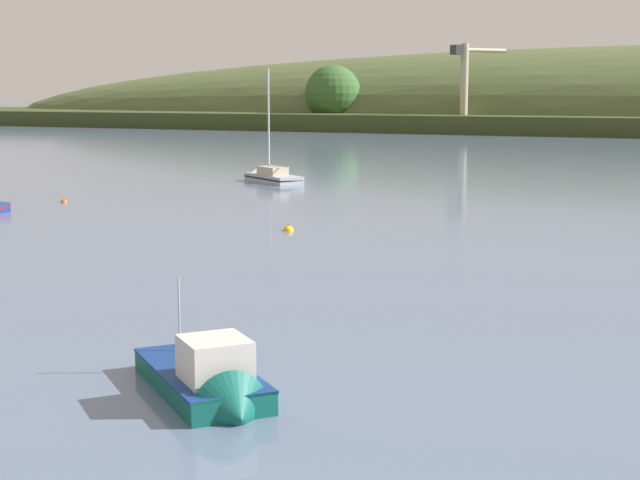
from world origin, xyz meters
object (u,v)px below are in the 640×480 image
Objects in this scene: fishing_boat_moored at (209,385)px; mooring_buoy_off_fishing_boat at (64,202)px; sailboat_near_mooring at (269,180)px; mooring_buoy_foreground at (288,231)px; dockside_crane at (465,89)px.

mooring_buoy_off_fishing_boat is (-36.73, 37.05, -0.41)m from fishing_boat_moored.
sailboat_near_mooring is 16.30× the size of mooring_buoy_foreground.
dockside_crane is 189.62m from fishing_boat_moored.
sailboat_near_mooring is 23.59m from mooring_buoy_off_fishing_boat.
dockside_crane is at bearing 102.99° from mooring_buoy_foreground.
sailboat_near_mooring is 20.36× the size of mooring_buoy_off_fishing_boat.
dockside_crane reaches higher than fishing_boat_moored.
sailboat_near_mooring is (17.95, -123.26, -9.13)m from dockside_crane.
fishing_boat_moored is (48.53, -183.08, -8.92)m from dockside_crane.
dockside_crane is at bearing 94.62° from mooring_buoy_off_fishing_boat.
fishing_boat_moored is (30.58, -59.83, 0.21)m from sailboat_near_mooring.
fishing_boat_moored is at bearing -127.26° from dockside_crane.
sailboat_near_mooring reaches higher than mooring_buoy_foreground.
sailboat_near_mooring is 1.91× the size of fishing_boat_moored.
mooring_buoy_foreground is (35.17, -152.42, -9.33)m from dockside_crane.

